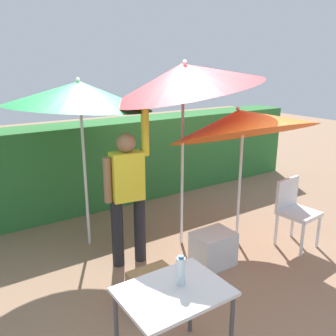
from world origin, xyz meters
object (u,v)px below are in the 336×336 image
object	(u,v)px
folding_table	(174,300)
bottle_water	(181,271)
chair_plastic	(294,208)
umbrella_yellow	(240,123)
cooler_box	(213,249)
umbrella_rainbow	(79,95)
umbrella_orange	(184,78)
crate_cardboard	(154,289)
person_vendor	(128,190)

from	to	relation	value
folding_table	bottle_water	bearing A→B (deg)	21.91
chair_plastic	folding_table	world-z (taller)	chair_plastic
umbrella_yellow	cooler_box	size ratio (longest dim) A/B	4.36
folding_table	umbrella_yellow	bearing A→B (deg)	34.52
umbrella_rainbow	folding_table	world-z (taller)	umbrella_rainbow
chair_plastic	umbrella_orange	bearing A→B (deg)	146.54
umbrella_rainbow	crate_cardboard	xyz separation A→B (m)	(0.05, -1.59, -1.80)
bottle_water	umbrella_rainbow	bearing A→B (deg)	86.57
umbrella_rainbow	folding_table	size ratio (longest dim) A/B	2.75
folding_table	bottle_water	size ratio (longest dim) A/B	3.33
cooler_box	umbrella_orange	bearing A→B (deg)	90.53
crate_cardboard	umbrella_orange	bearing A→B (deg)	41.89
cooler_box	crate_cardboard	bearing A→B (deg)	-165.45
cooler_box	bottle_water	size ratio (longest dim) A/B	1.98
chair_plastic	cooler_box	size ratio (longest dim) A/B	1.87
umbrella_rainbow	bottle_water	xyz separation A→B (m)	(-0.14, -2.30, -1.15)
chair_plastic	crate_cardboard	size ratio (longest dim) A/B	2.02
person_vendor	bottle_water	world-z (taller)	person_vendor
umbrella_orange	chair_plastic	xyz separation A→B (m)	(1.22, -0.81, -1.66)
umbrella_rainbow	umbrella_yellow	distance (m)	1.99
umbrella_yellow	folding_table	size ratio (longest dim) A/B	2.60
cooler_box	crate_cardboard	world-z (taller)	cooler_box
umbrella_yellow	crate_cardboard	bearing A→B (deg)	-161.37
umbrella_rainbow	crate_cardboard	distance (m)	2.40
umbrella_rainbow	chair_plastic	xyz separation A→B (m)	(2.26, -1.51, -1.46)
umbrella_rainbow	folding_table	distance (m)	2.71
umbrella_orange	folding_table	size ratio (longest dim) A/B	3.19
cooler_box	folding_table	bearing A→B (deg)	-141.44
umbrella_yellow	folding_table	bearing A→B (deg)	-145.48
person_vendor	bottle_water	bearing A→B (deg)	-103.28
umbrella_orange	umbrella_yellow	distance (m)	0.89
umbrella_orange	cooler_box	world-z (taller)	umbrella_orange
umbrella_yellow	person_vendor	xyz separation A→B (m)	(-1.42, 0.32, -0.69)
umbrella_orange	person_vendor	bearing A→B (deg)	-178.49
cooler_box	bottle_water	bearing A→B (deg)	-140.39
umbrella_rainbow	person_vendor	size ratio (longest dim) A/B	1.17
umbrella_orange	umbrella_yellow	world-z (taller)	umbrella_orange
crate_cardboard	cooler_box	bearing A→B (deg)	14.55
chair_plastic	bottle_water	bearing A→B (deg)	-161.74
folding_table	chair_plastic	bearing A→B (deg)	18.40
crate_cardboard	umbrella_rainbow	bearing A→B (deg)	91.84
person_vendor	crate_cardboard	distance (m)	1.16
chair_plastic	folding_table	distance (m)	2.62
bottle_water	umbrella_yellow	bearing A→B (deg)	35.08
umbrella_rainbow	folding_table	xyz separation A→B (m)	(-0.23, -2.34, -1.35)
umbrella_orange	bottle_water	world-z (taller)	umbrella_orange
person_vendor	cooler_box	bearing A→B (deg)	-36.87
chair_plastic	bottle_water	xyz separation A→B (m)	(-2.40, -0.79, 0.32)
bottle_water	umbrella_orange	bearing A→B (deg)	53.77
umbrella_orange	cooler_box	distance (m)	2.06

